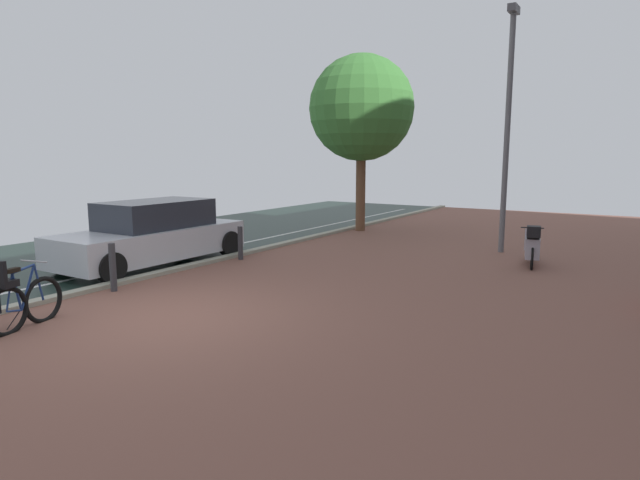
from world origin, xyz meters
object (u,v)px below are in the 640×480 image
Objects in this scene: lamp_post at (508,120)px; parked_car_near at (153,235)px; scooter_near at (532,246)px; street_tree at (362,109)px; bollard_far at (240,243)px; bicycle_foreground at (20,302)px; bollard_near at (113,267)px.

parked_car_near is at bearing -138.12° from lamp_post.
scooter_near is 3.42m from lamp_post.
street_tree reaches higher than bollard_far.
lamp_post is (4.41, 10.02, 2.98)m from bicycle_foreground.
bollard_far is at bearing 96.92° from bicycle_foreground.
bollard_near is 1.11× the size of bollard_far.
parked_car_near is 2.02m from bollard_far.
bicycle_foreground is 12.27m from street_tree.
bicycle_foreground is 0.22× the size of lamp_post.
bollard_near reaches higher than bollard_far.
bollard_near is at bearing -57.14° from parked_car_near.
parked_car_near reaches higher than bollard_near.
bicycle_foreground is 1.65× the size of bollard_far.
bicycle_foreground is 10.13m from scooter_near.
bollard_near is at bearing -90.00° from bollard_far.
scooter_near is 0.32× the size of street_tree.
scooter_near is 2.06× the size of bollard_near.
bicycle_foreground is 4.70m from parked_car_near.
lamp_post reaches higher than bicycle_foreground.
bollard_far is at bearing -90.91° from street_tree.
street_tree is at bearing 92.89° from bicycle_foreground.
street_tree is at bearing 161.36° from lamp_post.
scooter_near reaches higher than bollard_far.
bollard_near is (-0.69, 2.08, 0.06)m from bicycle_foreground.
lamp_post is (6.48, 5.81, 2.68)m from parked_car_near.
lamp_post is 1.06× the size of street_tree.
bicycle_foreground is 2.19m from bollard_near.
scooter_near is at bearing -55.31° from lamp_post.
bicycle_foreground is at bearing -87.11° from street_tree.
bollard_far is at bearing 90.00° from bollard_near.
street_tree reaches higher than scooter_near.
parked_car_near is (-7.49, -4.35, 0.23)m from scooter_near.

